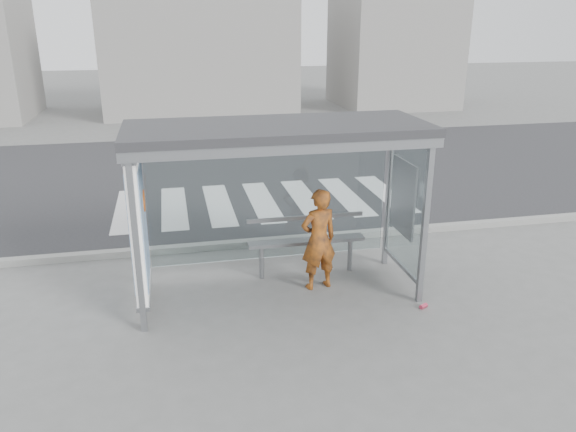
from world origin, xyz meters
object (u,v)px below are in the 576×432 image
(bus_shelter, at_px, (252,169))
(bench, at_px, (306,241))
(person, at_px, (319,239))
(soda_can, at_px, (423,306))

(bus_shelter, xyz_separation_m, bench, (0.95, 0.52, -1.40))
(person, relative_size, soda_can, 13.10)
(bus_shelter, relative_size, soda_can, 34.51)
(bench, relative_size, soda_can, 15.61)
(bus_shelter, distance_m, person, 1.55)
(bench, bearing_deg, person, -83.09)
(bench, height_order, soda_can, bench)
(bus_shelter, height_order, soda_can, bus_shelter)
(bench, distance_m, soda_can, 2.13)
(person, distance_m, soda_can, 1.83)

